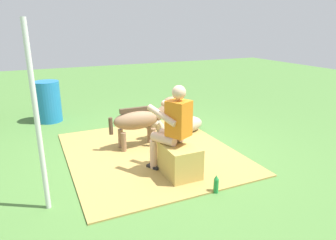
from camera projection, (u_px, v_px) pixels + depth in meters
The scene contains 9 objects.
ground_plane at pixel (160, 151), 5.42m from camera, with size 24.00×24.00×0.00m, color #4C7A38.
hay_patch at pixel (151, 152), 5.34m from camera, with size 3.18×2.77×0.02m, color #AD8C47.
hay_bale at pixel (180, 161), 4.48m from camera, with size 0.62×0.46×0.48m, color tan.
person_seated at pixel (172, 125), 4.43m from camera, with size 0.72×0.60×1.36m.
pony_standing at pixel (141, 119), 5.45m from camera, with size 0.33×1.35×0.89m.
pony_lying at pixel (179, 125), 6.20m from camera, with size 0.47×1.35×0.42m.
soda_bottle at pixel (216, 184), 4.05m from camera, with size 0.07×0.07×0.26m.
water_barrel at pixel (48, 102), 6.96m from camera, with size 0.56×0.56×0.94m, color #1E72B2.
tent_pole_left at pixel (37, 121), 3.42m from camera, with size 0.06×0.06×2.24m, color silver.
Camera 1 is at (-4.60, 1.96, 2.16)m, focal length 32.50 mm.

